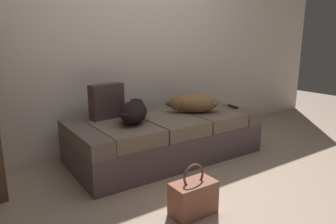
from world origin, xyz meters
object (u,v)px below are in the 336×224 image
object	(u,v)px
dog_dark	(134,111)
dog_tan	(194,103)
throw_pillow	(107,101)
tv_remote	(233,107)
handbag	(193,197)
couch	(165,136)

from	to	relation	value
dog_dark	dog_tan	bearing A→B (deg)	-2.21
throw_pillow	dog_dark	bearing A→B (deg)	-59.75
tv_remote	throw_pillow	xyz separation A→B (m)	(-1.38, 0.37, 0.16)
handbag	dog_dark	bearing A→B (deg)	85.33
couch	dog_dark	world-z (taller)	dog_dark
couch	dog_dark	size ratio (longest dim) A/B	3.55
couch	dog_dark	distance (m)	0.49
handbag	couch	bearing A→B (deg)	66.36
couch	throw_pillow	size ratio (longest dim) A/B	5.63
tv_remote	handbag	world-z (taller)	tv_remote
throw_pillow	couch	bearing A→B (deg)	-25.68
couch	dog_dark	bearing A→B (deg)	-177.23
couch	dog_tan	xyz separation A→B (m)	(0.33, -0.04, 0.32)
couch	tv_remote	size ratio (longest dim) A/B	12.77
tv_remote	dog_tan	bearing A→B (deg)	-175.30
couch	handbag	distance (m)	1.12
dog_dark	tv_remote	distance (m)	1.23
dog_dark	handbag	distance (m)	1.09
dog_tan	tv_remote	xyz separation A→B (m)	(0.52, -0.07, -0.09)
couch	dog_tan	distance (m)	0.47
dog_tan	throw_pillow	bearing A→B (deg)	160.90
tv_remote	throw_pillow	bearing A→B (deg)	177.51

